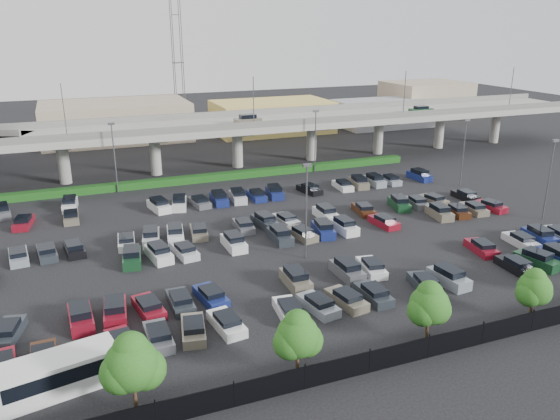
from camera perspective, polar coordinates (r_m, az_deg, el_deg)
name	(u,v)px	position (r m, az deg, el deg)	size (l,w,h in m)	color
ground	(278,233)	(64.96, -0.21, -2.39)	(280.00, 280.00, 0.00)	black
overpass	(207,129)	(92.49, -7.67, 8.38)	(150.00, 13.00, 15.80)	gray
hedge	(221,176)	(87.40, -6.20, 3.50)	(66.00, 1.60, 1.10)	#194012
fence	(416,350)	(42.46, 14.06, -14.03)	(70.00, 0.10, 2.00)	black
tree_row	(416,307)	(42.55, 14.04, -9.85)	(65.07, 3.66, 5.94)	#332316
shuttle_bus	(56,373)	(40.93, -22.40, -15.51)	(8.47, 4.34, 2.60)	white
parked_cars	(286,237)	(61.92, 0.62, -2.86)	(63.00, 41.66, 1.67)	navy
light_poles	(239,182)	(63.48, -4.35, 2.99)	(66.90, 48.38, 10.30)	#4A4A4F
distant_buildings	(229,117)	(124.69, -5.34, 9.66)	(138.00, 24.00, 9.00)	gray
comm_tower	(178,60)	(133.19, -10.63, 15.16)	(2.40, 2.40, 30.00)	#4A4A4F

